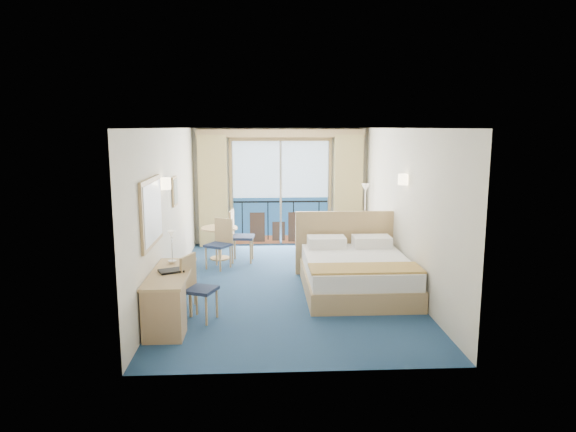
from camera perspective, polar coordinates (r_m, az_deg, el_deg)
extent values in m
plane|color=navy|center=(9.05, -0.03, -7.62)|extent=(6.50, 6.50, 0.00)
cube|color=silver|center=(11.97, -0.83, 3.29)|extent=(4.00, 0.02, 2.70)
cube|color=silver|center=(5.55, 1.69, -4.41)|extent=(4.00, 0.02, 2.70)
cube|color=silver|center=(8.87, -13.12, 0.73)|extent=(0.02, 6.50, 2.70)
cube|color=silver|center=(9.07, 12.76, 0.94)|extent=(0.02, 6.50, 2.70)
cube|color=white|center=(8.63, -0.03, 9.81)|extent=(4.00, 6.50, 0.02)
cube|color=navy|center=(12.04, -0.81, -0.47)|extent=(2.20, 0.02, 1.08)
cube|color=#C2DFFF|center=(11.89, -0.83, 5.23)|extent=(2.20, 0.02, 1.32)
cube|color=brown|center=(12.13, -0.81, -2.61)|extent=(2.20, 0.02, 0.20)
cube|color=black|center=(11.97, -0.82, 1.60)|extent=(2.20, 0.02, 0.04)
cube|color=tan|center=(11.84, -0.83, 8.61)|extent=(2.36, 0.03, 0.12)
cube|color=tan|center=(11.95, -6.34, 2.50)|extent=(0.06, 0.03, 2.40)
cube|color=tan|center=(12.03, 4.67, 2.58)|extent=(0.06, 0.03, 2.40)
cube|color=silver|center=(11.93, -0.82, 2.55)|extent=(0.05, 0.02, 2.40)
cube|color=#3A251A|center=(12.08, 0.85, -1.21)|extent=(0.35, 0.02, 0.70)
cube|color=#3A251A|center=(12.06, -3.42, -1.25)|extent=(0.35, 0.02, 0.70)
cube|color=#3A251A|center=(12.08, -1.05, -1.69)|extent=(0.30, 0.02, 0.45)
cube|color=black|center=(12.04, -5.10, -0.56)|extent=(0.02, 0.01, 0.90)
cube|color=black|center=(12.03, -2.24, -0.53)|extent=(0.03, 0.01, 0.90)
cube|color=black|center=(12.05, 0.61, -0.51)|extent=(0.03, 0.01, 0.90)
cube|color=black|center=(12.11, 3.45, -0.48)|extent=(0.02, 0.01, 0.90)
cube|color=tan|center=(11.83, -8.33, 2.75)|extent=(0.65, 0.22, 2.55)
cube|color=tan|center=(11.95, 6.66, 2.85)|extent=(0.65, 0.22, 2.55)
cube|color=tan|center=(11.73, -0.82, 9.18)|extent=(3.80, 0.25, 0.18)
cube|color=tan|center=(7.38, -14.93, 0.42)|extent=(0.04, 1.25, 0.95)
cube|color=#B3BEC7|center=(7.37, -14.75, 0.42)|extent=(0.01, 1.12, 0.82)
cube|color=tan|center=(9.27, -12.48, 2.70)|extent=(0.03, 0.42, 0.52)
cube|color=gray|center=(9.26, -12.36, 2.70)|extent=(0.01, 0.34, 0.44)
cylinder|color=beige|center=(8.21, -13.50, 3.52)|extent=(0.18, 0.18, 0.18)
cylinder|color=beige|center=(8.84, 12.71, 3.98)|extent=(0.18, 0.18, 0.18)
cube|color=tan|center=(8.67, 7.60, -7.38)|extent=(1.72, 2.15, 0.32)
cube|color=white|center=(8.59, 7.65, -5.49)|extent=(1.66, 2.09, 0.27)
cube|color=tan|center=(7.88, 8.60, -5.77)|extent=(1.70, 0.59, 0.03)
cube|color=white|center=(9.21, 4.30, -2.90)|extent=(0.67, 0.43, 0.19)
cube|color=white|center=(9.35, 9.28, -2.81)|extent=(0.67, 0.43, 0.19)
cube|color=tan|center=(9.63, 6.44, -2.95)|extent=(1.88, 0.06, 1.18)
cube|color=#A07D54|center=(10.17, 9.82, -4.32)|extent=(0.39, 0.37, 0.51)
cube|color=silver|center=(10.07, 10.10, -2.76)|extent=(0.19, 0.16, 0.08)
imported|color=#424750|center=(11.28, 6.82, -2.37)|extent=(1.00, 1.01, 0.68)
cylinder|color=silver|center=(11.65, 8.45, -3.68)|extent=(0.21, 0.21, 0.03)
cylinder|color=silver|center=(11.50, 8.54, -0.34)|extent=(0.02, 0.02, 1.41)
cone|color=beige|center=(11.40, 8.62, 3.14)|extent=(0.19, 0.19, 0.17)
cube|color=tan|center=(7.35, -12.96, -6.24)|extent=(0.54, 1.56, 0.04)
cube|color=#A07D54|center=(6.96, -13.61, -10.35)|extent=(0.51, 0.47, 0.69)
cylinder|color=tan|center=(7.68, -14.38, -8.44)|extent=(0.05, 0.05, 0.69)
cylinder|color=tan|center=(7.60, -10.81, -8.50)|extent=(0.05, 0.05, 0.69)
cylinder|color=tan|center=(8.18, -13.64, -7.27)|extent=(0.05, 0.05, 0.69)
cylinder|color=tan|center=(8.11, -10.30, -7.31)|extent=(0.05, 0.05, 0.69)
cube|color=#1F2B4A|center=(7.42, -9.66, -8.08)|extent=(0.52, 0.52, 0.05)
cube|color=tan|center=(7.44, -11.02, -6.08)|extent=(0.18, 0.39, 0.48)
cylinder|color=tan|center=(7.29, -9.07, -10.34)|extent=(0.03, 0.03, 0.43)
cylinder|color=tan|center=(7.56, -7.92, -9.56)|extent=(0.03, 0.03, 0.43)
cylinder|color=tan|center=(7.44, -11.32, -10.00)|extent=(0.03, 0.03, 0.43)
cylinder|color=tan|center=(7.71, -10.12, -9.25)|extent=(0.03, 0.03, 0.43)
cube|color=black|center=(7.35, -12.87, -5.96)|extent=(0.39, 0.35, 0.03)
cylinder|color=silver|center=(7.79, -12.73, -4.93)|extent=(0.12, 0.12, 0.02)
cylinder|color=silver|center=(7.74, -12.78, -3.51)|extent=(0.02, 0.02, 0.42)
cone|color=beige|center=(7.70, -12.84, -2.00)|extent=(0.11, 0.11, 0.10)
cylinder|color=tan|center=(10.71, -7.64, -1.35)|extent=(0.75, 0.75, 0.04)
cylinder|color=tan|center=(10.78, -7.60, -3.05)|extent=(0.07, 0.07, 0.65)
cylinder|color=tan|center=(10.85, -7.56, -4.66)|extent=(0.41, 0.41, 0.03)
cube|color=#1F2B4A|center=(10.48, -5.09, -2.35)|extent=(0.49, 0.49, 0.05)
cube|color=tan|center=(10.46, -6.29, -0.83)|extent=(0.08, 0.46, 0.54)
cylinder|color=tan|center=(10.35, -4.17, -4.01)|extent=(0.04, 0.04, 0.49)
cylinder|color=tan|center=(10.70, -3.97, -3.54)|extent=(0.04, 0.04, 0.49)
cylinder|color=tan|center=(10.39, -6.19, -3.98)|extent=(0.04, 0.04, 0.49)
cylinder|color=tan|center=(10.74, -5.93, -3.51)|extent=(0.04, 0.04, 0.49)
cube|color=#1F2B4A|center=(10.03, -7.78, -3.24)|extent=(0.57, 0.57, 0.05)
cube|color=tan|center=(10.13, -7.16, -1.62)|extent=(0.37, 0.25, 0.49)
cylinder|color=tan|center=(10.05, -9.09, -4.65)|extent=(0.04, 0.04, 0.44)
cylinder|color=tan|center=(9.86, -7.55, -4.90)|extent=(0.04, 0.04, 0.44)
cylinder|color=tan|center=(10.31, -7.95, -4.25)|extent=(0.04, 0.04, 0.44)
cylinder|color=tan|center=(10.12, -6.43, -4.49)|extent=(0.04, 0.04, 0.44)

